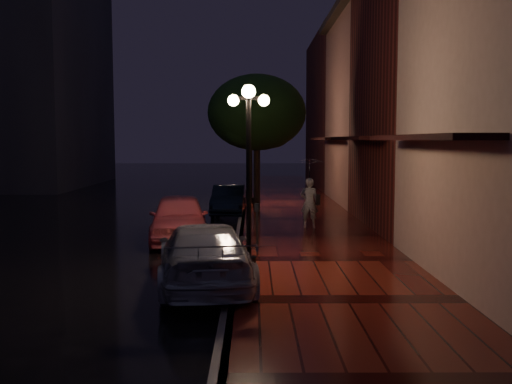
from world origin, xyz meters
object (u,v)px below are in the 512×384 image
(streetlamp_near, at_px, (249,166))
(pink_car, at_px, (179,218))
(streetlamp_far, at_px, (251,152))
(parking_meter, at_px, (257,223))
(woman_with_umbrella, at_px, (310,182))
(street_tree, at_px, (257,115))
(silver_car, at_px, (205,255))
(navy_car, at_px, (229,200))

(streetlamp_near, bearing_deg, pink_car, 115.92)
(streetlamp_far, xyz_separation_m, parking_meter, (0.21, -11.88, -1.64))
(streetlamp_near, distance_m, woman_with_umbrella, 6.84)
(streetlamp_far, relative_size, parking_meter, 3.23)
(streetlamp_near, height_order, street_tree, street_tree)
(streetlamp_near, bearing_deg, parking_meter, 84.35)
(parking_meter, bearing_deg, streetlamp_far, 113.03)
(woman_with_umbrella, bearing_deg, silver_car, 79.73)
(navy_car, height_order, woman_with_umbrella, woman_with_umbrella)
(streetlamp_far, relative_size, silver_car, 0.89)
(street_tree, xyz_separation_m, woman_with_umbrella, (1.79, -4.52, -2.49))
(street_tree, relative_size, pink_car, 1.32)
(navy_car, relative_size, woman_with_umbrella, 1.58)
(streetlamp_far, bearing_deg, pink_car, -103.40)
(navy_car, height_order, silver_car, silver_car)
(streetlamp_near, distance_m, parking_meter, 2.69)
(pink_car, height_order, parking_meter, pink_car)
(navy_car, relative_size, parking_meter, 2.88)
(pink_car, distance_m, woman_with_umbrella, 4.79)
(pink_car, distance_m, navy_car, 6.60)
(street_tree, height_order, silver_car, street_tree)
(pink_car, height_order, navy_car, pink_car)
(silver_car, bearing_deg, streetlamp_near, -141.41)
(pink_car, relative_size, parking_meter, 3.30)
(streetlamp_near, bearing_deg, navy_car, 94.90)
(navy_car, bearing_deg, silver_car, -88.88)
(pink_car, xyz_separation_m, navy_car, (1.29, 6.47, -0.12))
(navy_car, bearing_deg, woman_with_umbrella, -55.80)
(pink_car, height_order, woman_with_umbrella, woman_with_umbrella)
(pink_car, bearing_deg, parking_meter, -52.52)
(streetlamp_near, xyz_separation_m, silver_car, (-0.95, -0.99, -1.90))
(street_tree, xyz_separation_m, pink_car, (-2.50, -6.39, -3.50))
(pink_car, relative_size, woman_with_umbrella, 1.81)
(streetlamp_near, distance_m, streetlamp_far, 14.00)
(silver_car, xyz_separation_m, woman_with_umbrella, (3.00, 7.46, 1.06))
(woman_with_umbrella, bearing_deg, street_tree, -56.69)
(street_tree, height_order, parking_meter, street_tree)
(street_tree, bearing_deg, navy_car, 175.78)
(streetlamp_near, xyz_separation_m, parking_meter, (0.21, 2.12, -1.64))
(streetlamp_near, relative_size, pink_car, 0.98)
(silver_car, bearing_deg, woman_with_umbrella, -119.59)
(streetlamp_near, bearing_deg, streetlamp_far, 90.00)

